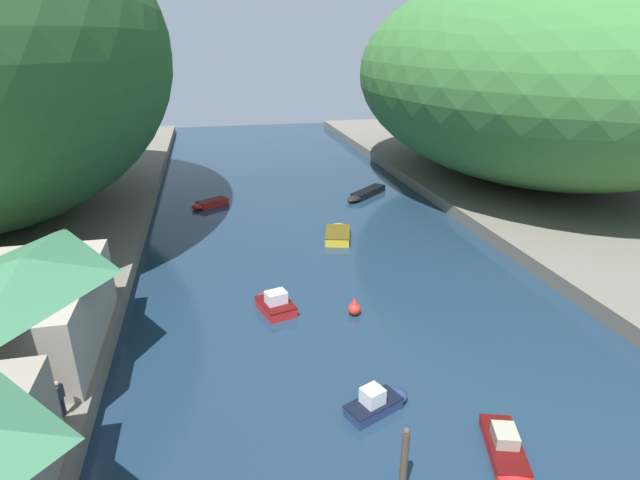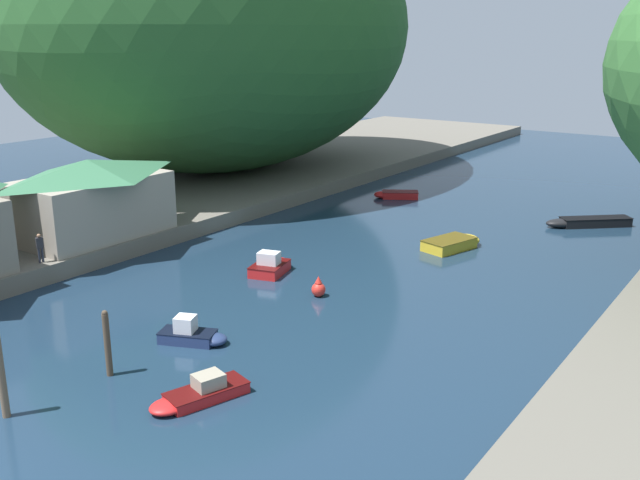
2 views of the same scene
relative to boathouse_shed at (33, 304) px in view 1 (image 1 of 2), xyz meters
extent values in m
plane|color=#192D42|center=(16.72, 10.26, -3.65)|extent=(130.00, 130.00, 0.00)
cube|color=#666056|center=(41.39, 10.26, -3.10)|extent=(22.00, 120.00, 1.11)
ellipsoid|color=#387033|center=(42.49, 25.48, 8.20)|extent=(34.74, 48.64, 21.48)
cube|color=gray|center=(0.00, 0.00, -0.63)|extent=(5.59, 9.32, 3.82)
pyramid|color=#38704C|center=(0.00, 0.00, 1.84)|extent=(6.04, 10.06, 1.13)
cube|color=red|center=(12.00, 3.12, -3.35)|extent=(2.35, 2.91, 0.60)
ellipsoid|color=red|center=(11.66, 4.34, -3.35)|extent=(1.92, 1.66, 0.60)
cube|color=#450A0A|center=(12.00, 3.12, -3.04)|extent=(2.39, 2.96, 0.03)
cube|color=silver|center=(12.02, 3.04, -2.68)|extent=(1.40, 1.18, 0.75)
cube|color=red|center=(19.39, -9.95, -3.44)|extent=(2.18, 3.41, 0.42)
ellipsoid|color=red|center=(18.91, -11.47, -3.44)|extent=(1.64, 1.88, 0.42)
cube|color=#450A0A|center=(19.39, -9.95, -3.21)|extent=(2.22, 3.48, 0.03)
cube|color=#9E937F|center=(19.42, -9.86, -2.94)|extent=(1.19, 1.33, 0.57)
cube|color=red|center=(8.64, 25.15, -3.37)|extent=(3.27, 2.71, 0.57)
ellipsoid|color=red|center=(7.36, 24.38, -3.37)|extent=(1.95, 1.88, 0.57)
cube|color=#450A0A|center=(8.64, 25.15, -3.07)|extent=(3.33, 2.77, 0.03)
cube|color=gold|center=(18.57, 13.67, -3.31)|extent=(2.79, 3.83, 0.69)
ellipsoid|color=gold|center=(19.05, 15.32, -3.31)|extent=(2.22, 2.15, 0.69)
cube|color=#4C3E0E|center=(18.57, 13.67, -2.94)|extent=(2.84, 3.91, 0.03)
cube|color=navy|center=(15.01, -6.61, -3.40)|extent=(2.78, 2.07, 0.50)
ellipsoid|color=navy|center=(16.17, -6.12, -3.40)|extent=(1.60, 1.53, 0.50)
cube|color=black|center=(15.01, -6.61, -3.14)|extent=(2.83, 2.12, 0.03)
cube|color=silver|center=(14.94, -6.64, -2.77)|extent=(1.13, 1.11, 0.76)
cube|color=black|center=(24.89, 25.22, -3.34)|extent=(4.64, 4.33, 0.63)
ellipsoid|color=black|center=(23.00, 23.54, -3.34)|extent=(2.71, 2.60, 0.63)
cube|color=black|center=(24.89, 25.22, -3.01)|extent=(4.73, 4.42, 0.03)
cylinder|color=#4C3D2D|center=(14.73, -10.83, -2.29)|extent=(0.27, 0.27, 2.72)
sphere|color=#4C3D2D|center=(14.73, -10.83, -0.88)|extent=(0.24, 0.24, 0.24)
sphere|color=red|center=(16.53, 1.68, -3.27)|extent=(0.77, 0.77, 0.77)
cone|color=red|center=(16.53, 1.68, -2.69)|extent=(0.38, 0.38, 0.38)
cylinder|color=#282D3D|center=(2.14, -5.40, -2.12)|extent=(0.13, 0.13, 0.85)
cylinder|color=#282D3D|center=(2.20, -5.23, -2.12)|extent=(0.13, 0.13, 0.85)
cube|color=#2D2D33|center=(2.17, -5.31, -1.38)|extent=(0.34, 0.43, 0.62)
sphere|color=#9E7051|center=(2.17, -5.31, -0.96)|extent=(0.22, 0.22, 0.22)
camera|label=1|loc=(8.87, -23.39, 11.69)|focal=28.00mm
camera|label=2|loc=(37.25, -27.83, 10.02)|focal=40.00mm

